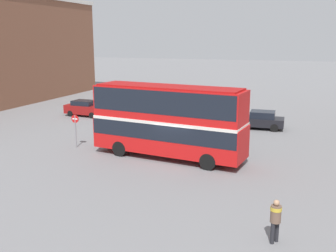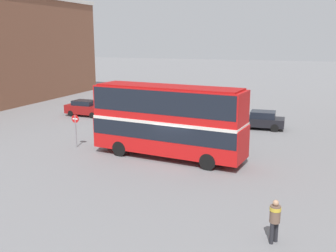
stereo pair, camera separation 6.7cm
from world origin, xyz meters
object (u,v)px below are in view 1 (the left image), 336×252
object	(u,v)px
parked_car_kerb_near	(85,108)
no_entry_sign	(75,126)
pedestrian_foreground	(276,217)
double_decker_bus	(168,117)
parked_car_kerb_far	(261,120)

from	to	relation	value
parked_car_kerb_near	no_entry_sign	world-z (taller)	no_entry_sign
pedestrian_foreground	parked_car_kerb_near	size ratio (longest dim) A/B	0.42
double_decker_bus	parked_car_kerb_near	distance (m)	16.43
double_decker_bus	parked_car_kerb_far	world-z (taller)	double_decker_bus
parked_car_kerb_near	double_decker_bus	bearing A→B (deg)	-37.20
parked_car_kerb_far	no_entry_sign	bearing A→B (deg)	39.51
double_decker_bus	parked_car_kerb_near	xyz separation A→B (m)	(-12.62, 10.35, -1.90)
parked_car_kerb_near	parked_car_kerb_far	distance (m)	17.23
double_decker_bus	no_entry_sign	world-z (taller)	double_decker_bus
parked_car_kerb_near	no_entry_sign	xyz separation A→B (m)	(5.59, -10.26, 0.78)
double_decker_bus	no_entry_sign	xyz separation A→B (m)	(-7.02, 0.10, -1.12)
pedestrian_foreground	no_entry_sign	size ratio (longest dim) A/B	0.74
double_decker_bus	no_entry_sign	distance (m)	7.11
double_decker_bus	parked_car_kerb_near	bearing A→B (deg)	147.31
parked_car_kerb_far	no_entry_sign	size ratio (longest dim) A/B	1.69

